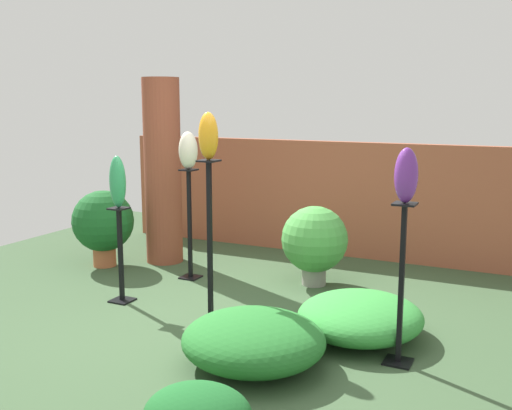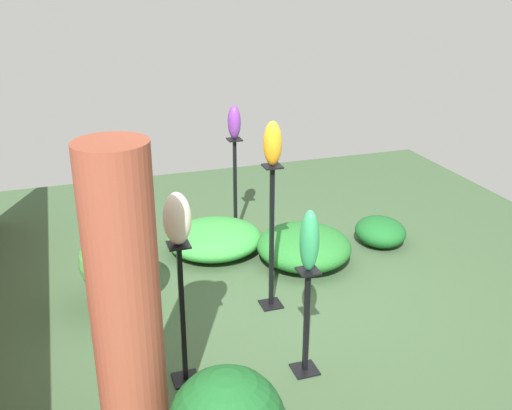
% 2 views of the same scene
% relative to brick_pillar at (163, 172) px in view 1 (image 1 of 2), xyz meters
% --- Properties ---
extents(ground_plane, '(8.00, 8.00, 0.00)m').
position_rel_brick_pillar_xyz_m(ground_plane, '(1.62, -1.53, -1.08)').
color(ground_plane, '#385133').
extents(brick_wall_back, '(5.60, 0.12, 1.41)m').
position_rel_brick_pillar_xyz_m(brick_wall_back, '(1.62, 1.21, -0.38)').
color(brick_wall_back, '#9E5138').
rests_on(brick_wall_back, ground).
extents(brick_pillar, '(0.43, 0.43, 2.16)m').
position_rel_brick_pillar_xyz_m(brick_pillar, '(0.00, 0.00, 0.00)').
color(brick_pillar, brown).
rests_on(brick_pillar, ground).
extents(pedestal_jade, '(0.20, 0.20, 0.91)m').
position_rel_brick_pillar_xyz_m(pedestal_jade, '(0.46, -1.39, -0.67)').
color(pedestal_jade, black).
rests_on(pedestal_jade, ground).
extents(pedestal_amber, '(0.20, 0.20, 1.41)m').
position_rel_brick_pillar_xyz_m(pedestal_amber, '(1.48, -1.47, -0.43)').
color(pedestal_amber, black).
rests_on(pedestal_amber, ground).
extents(pedestal_ivory, '(0.20, 0.20, 1.19)m').
position_rel_brick_pillar_xyz_m(pedestal_ivory, '(0.64, -0.45, -0.54)').
color(pedestal_ivory, black).
rests_on(pedestal_ivory, ground).
extents(pedestal_violet, '(0.20, 0.20, 1.19)m').
position_rel_brick_pillar_xyz_m(pedestal_violet, '(3.15, -1.61, -0.53)').
color(pedestal_violet, black).
rests_on(pedestal_violet, ground).
extents(art_vase_jade, '(0.16, 0.14, 0.49)m').
position_rel_brick_pillar_xyz_m(art_vase_jade, '(0.46, -1.39, 0.08)').
color(art_vase_jade, '#2D9356').
rests_on(art_vase_jade, pedestal_jade).
extents(art_vase_amber, '(0.17, 0.16, 0.40)m').
position_rel_brick_pillar_xyz_m(art_vase_amber, '(1.48, -1.47, 0.53)').
color(art_vase_amber, orange).
rests_on(art_vase_amber, pedestal_amber).
extents(art_vase_ivory, '(0.20, 0.20, 0.39)m').
position_rel_brick_pillar_xyz_m(art_vase_ivory, '(0.64, -0.45, 0.30)').
color(art_vase_ivory, beige).
rests_on(art_vase_ivory, pedestal_ivory).
extents(art_vase_violet, '(0.17, 0.15, 0.39)m').
position_rel_brick_pillar_xyz_m(art_vase_violet, '(3.15, -1.61, 0.31)').
color(art_vase_violet, '#6B2D8C').
rests_on(art_vase_violet, pedestal_violet).
extents(potted_plant_mid_left, '(0.71, 0.71, 0.89)m').
position_rel_brick_pillar_xyz_m(potted_plant_mid_left, '(-0.51, -0.48, -0.57)').
color(potted_plant_mid_left, '#B25B38').
rests_on(potted_plant_mid_left, ground).
extents(potted_plant_mid_right, '(0.69, 0.69, 0.83)m').
position_rel_brick_pillar_xyz_m(potted_plant_mid_right, '(1.93, -0.09, -0.61)').
color(potted_plant_mid_right, gray).
rests_on(potted_plant_mid_right, ground).
extents(foliage_bed_east, '(1.01, 1.08, 0.34)m').
position_rel_brick_pillar_xyz_m(foliage_bed_east, '(2.76, -1.24, -0.91)').
color(foliage_bed_east, '#338C38').
rests_on(foliage_bed_east, ground).
extents(foliage_bed_west, '(1.05, 1.02, 0.38)m').
position_rel_brick_pillar_xyz_m(foliage_bed_west, '(2.21, -2.11, -0.89)').
color(foliage_bed_west, '#236B28').
rests_on(foliage_bed_west, ground).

